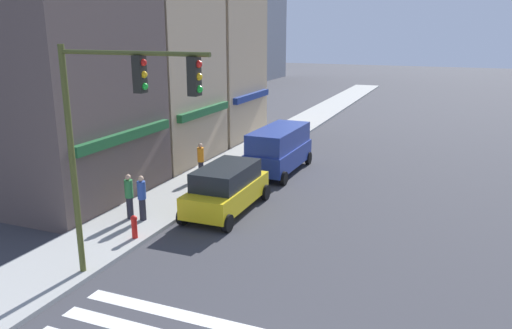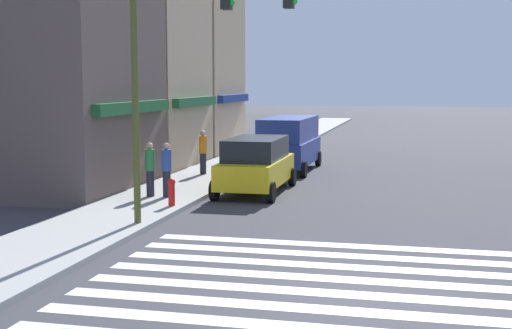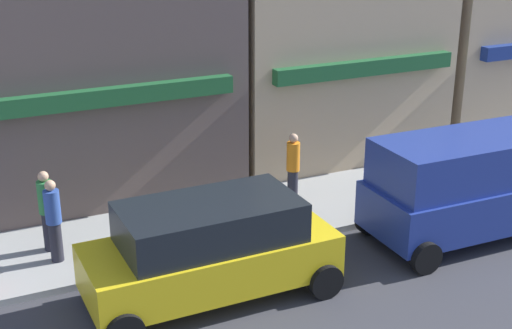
{
  "view_description": "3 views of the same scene",
  "coord_description": "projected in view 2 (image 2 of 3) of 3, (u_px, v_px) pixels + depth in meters",
  "views": [
    {
      "loc": [
        -6.1,
        -3.7,
        7.28
      ],
      "look_at": [
        14.52,
        4.7,
        1.2
      ],
      "focal_mm": 35.0,
      "sensor_mm": 36.0,
      "label": 1
    },
    {
      "loc": [
        -12.8,
        -0.92,
        3.91
      ],
      "look_at": [
        11.35,
        4.7,
        1.0
      ],
      "focal_mm": 50.0,
      "sensor_mm": 36.0,
      "label": 2
    },
    {
      "loc": [
        7.06,
        -6.37,
        7.12
      ],
      "look_at": [
        12.9,
        6.0,
        2.0
      ],
      "focal_mm": 50.0,
      "sensor_mm": 36.0,
      "label": 3
    }
  ],
  "objects": [
    {
      "name": "fire_hydrant",
      "position": [
        172.0,
        191.0,
        21.54
      ],
      "size": [
        0.24,
        0.24,
        0.84
      ],
      "color": "red",
      "rests_on": "sidewalk_left"
    },
    {
      "name": "van_blue",
      "position": [
        289.0,
        142.0,
        31.07
      ],
      "size": [
        5.04,
        2.22,
        2.34
      ],
      "rotation": [
        0.0,
        0.0,
        -0.02
      ],
      "color": "navy",
      "rests_on": "ground_plane"
    },
    {
      "name": "crosswalk_stripes",
      "position": [
        365.0,
        295.0,
        13.04
      ],
      "size": [
        8.29,
        10.8,
        0.01
      ],
      "color": "silver",
      "rests_on": "ground_plane"
    },
    {
      "name": "pedestrian_green_top",
      "position": [
        150.0,
        168.0,
        23.26
      ],
      "size": [
        0.32,
        0.32,
        1.77
      ],
      "rotation": [
        0.0,
        0.0,
        1.81
      ],
      "color": "#23232D",
      "rests_on": "sidewalk_left"
    },
    {
      "name": "ground_plane",
      "position": [
        365.0,
        296.0,
        13.04
      ],
      "size": [
        200.0,
        200.0,
        0.0
      ],
      "primitive_type": "plane",
      "color": "#38383D"
    },
    {
      "name": "traffic_signal",
      "position": [
        193.0,
        40.0,
        18.1
      ],
      "size": [
        0.32,
        4.61,
        6.88
      ],
      "color": "#474C1E",
      "rests_on": "ground_plane"
    },
    {
      "name": "suv_yellow",
      "position": [
        256.0,
        164.0,
        24.96
      ],
      "size": [
        4.71,
        2.12,
        1.94
      ],
      "rotation": [
        0.0,
        0.0,
        0.01
      ],
      "color": "yellow",
      "rests_on": "ground_plane"
    },
    {
      "name": "storefront_row",
      "position": [
        137.0,
        21.0,
        31.53
      ],
      "size": [
        20.23,
        5.3,
        14.39
      ],
      "color": "brown",
      "rests_on": "ground_plane"
    },
    {
      "name": "pedestrian_blue_shirt",
      "position": [
        167.0,
        169.0,
        23.17
      ],
      "size": [
        0.32,
        0.32,
        1.77
      ],
      "rotation": [
        0.0,
        0.0,
        3.54
      ],
      "color": "#23232D",
      "rests_on": "sidewalk_left"
    },
    {
      "name": "sidewalk_left",
      "position": [
        0.0,
        268.0,
        14.72
      ],
      "size": [
        120.0,
        3.0,
        0.15
      ],
      "color": "#9E9E99",
      "rests_on": "ground_plane"
    },
    {
      "name": "pedestrian_orange_vest",
      "position": [
        203.0,
        151.0,
        28.85
      ],
      "size": [
        0.32,
        0.32,
        1.77
      ],
      "rotation": [
        0.0,
        0.0,
        0.37
      ],
      "color": "#23232D",
      "rests_on": "sidewalk_left"
    }
  ]
}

